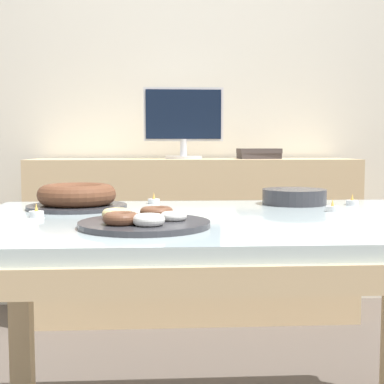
{
  "coord_description": "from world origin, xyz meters",
  "views": [
    {
      "loc": [
        -0.18,
        -1.43,
        0.92
      ],
      "look_at": [
        -0.09,
        0.09,
        0.79
      ],
      "focal_mm": 50.0,
      "sensor_mm": 36.0,
      "label": 1
    }
  ],
  "objects_px": {
    "tealight_centre": "(154,201)",
    "pastry_platter": "(143,221)",
    "book_stack": "(259,154)",
    "cake_chocolate_round": "(77,197)",
    "tealight_near_front": "(332,208)",
    "computer_monitor": "(183,123)",
    "plate_stack": "(294,197)",
    "tealight_left_edge": "(352,202)",
    "tealight_near_cakes": "(36,213)"
  },
  "relations": [
    {
      "from": "plate_stack",
      "to": "computer_monitor",
      "type": "bearing_deg",
      "value": 105.75
    },
    {
      "from": "tealight_left_edge",
      "to": "tealight_near_front",
      "type": "xyz_separation_m",
      "value": [
        -0.12,
        -0.17,
        0.0
      ]
    },
    {
      "from": "pastry_platter",
      "to": "tealight_near_cakes",
      "type": "xyz_separation_m",
      "value": [
        -0.29,
        0.2,
        -0.0
      ]
    },
    {
      "from": "tealight_near_front",
      "to": "plate_stack",
      "type": "bearing_deg",
      "value": 107.0
    },
    {
      "from": "plate_stack",
      "to": "tealight_near_cakes",
      "type": "distance_m",
      "value": 0.83
    },
    {
      "from": "tealight_left_edge",
      "to": "tealight_centre",
      "type": "bearing_deg",
      "value": 172.81
    },
    {
      "from": "pastry_platter",
      "to": "tealight_centre",
      "type": "relative_size",
      "value": 7.84
    },
    {
      "from": "cake_chocolate_round",
      "to": "tealight_near_front",
      "type": "distance_m",
      "value": 0.77
    },
    {
      "from": "plate_stack",
      "to": "tealight_near_cakes",
      "type": "height_order",
      "value": "plate_stack"
    },
    {
      "from": "book_stack",
      "to": "tealight_near_cakes",
      "type": "distance_m",
      "value": 1.65
    },
    {
      "from": "cake_chocolate_round",
      "to": "tealight_near_cakes",
      "type": "relative_size",
      "value": 7.63
    },
    {
      "from": "tealight_left_edge",
      "to": "plate_stack",
      "type": "bearing_deg",
      "value": 168.74
    },
    {
      "from": "tealight_left_edge",
      "to": "tealight_near_cakes",
      "type": "xyz_separation_m",
      "value": [
        -0.96,
        -0.24,
        0.0
      ]
    },
    {
      "from": "tealight_left_edge",
      "to": "tealight_near_front",
      "type": "distance_m",
      "value": 0.21
    },
    {
      "from": "book_stack",
      "to": "cake_chocolate_round",
      "type": "height_order",
      "value": "book_stack"
    },
    {
      "from": "book_stack",
      "to": "tealight_near_cakes",
      "type": "xyz_separation_m",
      "value": [
        -0.87,
        -1.4,
        -0.14
      ]
    },
    {
      "from": "tealight_centre",
      "to": "pastry_platter",
      "type": "bearing_deg",
      "value": -92.16
    },
    {
      "from": "book_stack",
      "to": "pastry_platter",
      "type": "xyz_separation_m",
      "value": [
        -0.57,
        -1.6,
        -0.14
      ]
    },
    {
      "from": "tealight_near_cakes",
      "to": "book_stack",
      "type": "bearing_deg",
      "value": 58.19
    },
    {
      "from": "cake_chocolate_round",
      "to": "tealight_left_edge",
      "type": "xyz_separation_m",
      "value": [
        0.88,
        0.05,
        -0.02
      ]
    },
    {
      "from": "cake_chocolate_round",
      "to": "plate_stack",
      "type": "relative_size",
      "value": 1.45
    },
    {
      "from": "pastry_platter",
      "to": "book_stack",
      "type": "bearing_deg",
      "value": 70.28
    },
    {
      "from": "pastry_platter",
      "to": "tealight_left_edge",
      "type": "height_order",
      "value": "pastry_platter"
    },
    {
      "from": "computer_monitor",
      "to": "pastry_platter",
      "type": "distance_m",
      "value": 1.64
    },
    {
      "from": "pastry_platter",
      "to": "plate_stack",
      "type": "relative_size",
      "value": 1.49
    },
    {
      "from": "cake_chocolate_round",
      "to": "tealight_near_cakes",
      "type": "height_order",
      "value": "cake_chocolate_round"
    },
    {
      "from": "book_stack",
      "to": "tealight_centre",
      "type": "bearing_deg",
      "value": -117.16
    },
    {
      "from": "plate_stack",
      "to": "tealight_near_front",
      "type": "xyz_separation_m",
      "value": [
        0.06,
        -0.2,
        -0.01
      ]
    },
    {
      "from": "pastry_platter",
      "to": "computer_monitor",
      "type": "bearing_deg",
      "value": 84.03
    },
    {
      "from": "book_stack",
      "to": "tealight_near_cakes",
      "type": "relative_size",
      "value": 5.51
    },
    {
      "from": "book_stack",
      "to": "tealight_near_front",
      "type": "xyz_separation_m",
      "value": [
        -0.03,
        -1.33,
        -0.14
      ]
    },
    {
      "from": "computer_monitor",
      "to": "tealight_centre",
      "type": "relative_size",
      "value": 10.6
    },
    {
      "from": "pastry_platter",
      "to": "tealight_near_front",
      "type": "bearing_deg",
      "value": 26.42
    },
    {
      "from": "tealight_centre",
      "to": "tealight_near_front",
      "type": "relative_size",
      "value": 1.0
    },
    {
      "from": "computer_monitor",
      "to": "plate_stack",
      "type": "distance_m",
      "value": 1.2
    },
    {
      "from": "tealight_left_edge",
      "to": "tealight_near_cakes",
      "type": "distance_m",
      "value": 0.99
    },
    {
      "from": "book_stack",
      "to": "tealight_near_front",
      "type": "distance_m",
      "value": 1.34
    },
    {
      "from": "tealight_near_cakes",
      "to": "tealight_centre",
      "type": "distance_m",
      "value": 0.45
    },
    {
      "from": "tealight_near_front",
      "to": "pastry_platter",
      "type": "bearing_deg",
      "value": -153.58
    },
    {
      "from": "tealight_near_cakes",
      "to": "tealight_near_front",
      "type": "bearing_deg",
      "value": 4.83
    },
    {
      "from": "cake_chocolate_round",
      "to": "tealight_centre",
      "type": "xyz_separation_m",
      "value": [
        0.23,
        0.13,
        -0.02
      ]
    },
    {
      "from": "tealight_near_cakes",
      "to": "tealight_near_front",
      "type": "xyz_separation_m",
      "value": [
        0.84,
        0.07,
        0.0
      ]
    },
    {
      "from": "tealight_near_cakes",
      "to": "computer_monitor",
      "type": "bearing_deg",
      "value": 71.73
    },
    {
      "from": "tealight_near_front",
      "to": "tealight_centre",
      "type": "bearing_deg",
      "value": 154.69
    },
    {
      "from": "book_stack",
      "to": "pastry_platter",
      "type": "distance_m",
      "value": 1.71
    },
    {
      "from": "tealight_near_cakes",
      "to": "pastry_platter",
      "type": "bearing_deg",
      "value": -34.21
    },
    {
      "from": "plate_stack",
      "to": "tealight_centre",
      "type": "height_order",
      "value": "plate_stack"
    },
    {
      "from": "cake_chocolate_round",
      "to": "plate_stack",
      "type": "xyz_separation_m",
      "value": [
        0.7,
        0.08,
        -0.01
      ]
    },
    {
      "from": "cake_chocolate_round",
      "to": "tealight_near_front",
      "type": "xyz_separation_m",
      "value": [
        0.76,
        -0.12,
        -0.02
      ]
    },
    {
      "from": "tealight_centre",
      "to": "computer_monitor",
      "type": "bearing_deg",
      "value": 82.22
    }
  ]
}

